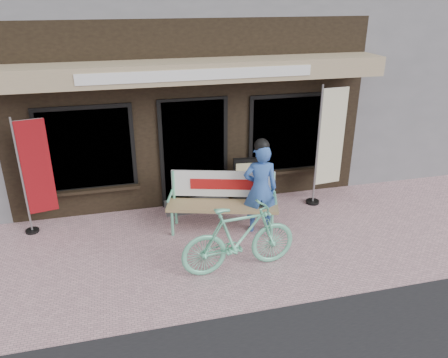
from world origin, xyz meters
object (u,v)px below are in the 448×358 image
object	(u,v)px
person	(260,187)
bicycle	(239,238)
bench	(223,197)
menu_stand	(246,182)
nobori_cream	(328,144)
nobori_red	(35,174)

from	to	relation	value
person	bicycle	size ratio (longest dim) A/B	0.96
bench	menu_stand	bearing A→B (deg)	65.99
bicycle	menu_stand	world-z (taller)	bicycle
bicycle	nobori_cream	xyz separation A→B (m)	(2.36, 1.88, 0.71)
bench	menu_stand	world-z (taller)	bench
bicycle	person	bearing A→B (deg)	-36.93
nobori_cream	menu_stand	distance (m)	1.79
bicycle	nobori_red	xyz separation A→B (m)	(-3.12, 2.05, 0.56)
bench	menu_stand	distance (m)	1.04
bicycle	menu_stand	distance (m)	2.24
menu_stand	bench	bearing A→B (deg)	-124.72
bicycle	nobori_red	distance (m)	3.78
person	menu_stand	bearing A→B (deg)	97.64
bicycle	nobori_red	bearing A→B (deg)	52.30
menu_stand	nobori_red	bearing A→B (deg)	-173.16
person	menu_stand	distance (m)	1.09
bench	bicycle	world-z (taller)	bicycle
bicycle	menu_stand	bearing A→B (deg)	-23.74
bench	nobori_cream	xyz separation A→B (m)	(2.29, 0.55, 0.63)
bench	nobori_cream	size ratio (longest dim) A/B	0.83
person	bicycle	distance (m)	1.32
bench	nobori_red	size ratio (longest dim) A/B	0.95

